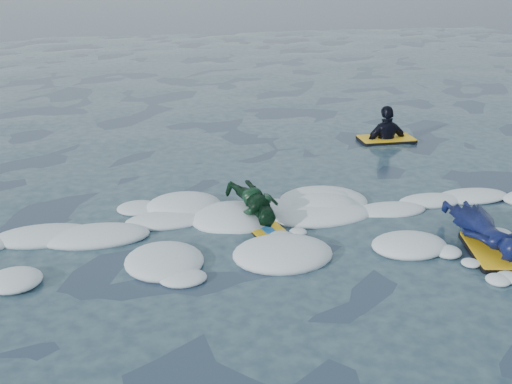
{
  "coord_description": "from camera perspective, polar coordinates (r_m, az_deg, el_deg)",
  "views": [
    {
      "loc": [
        -1.08,
        -6.11,
        3.36
      ],
      "look_at": [
        0.52,
        1.6,
        0.35
      ],
      "focal_mm": 45.0,
      "sensor_mm": 36.0,
      "label": 1
    }
  ],
  "objects": [
    {
      "name": "ground",
      "position": [
        7.06,
        -1.48,
        -7.54
      ],
      "size": [
        120.0,
        120.0,
        0.0
      ],
      "primitive_type": "plane",
      "color": "#18233A",
      "rests_on": "ground"
    },
    {
      "name": "prone_child_unit",
      "position": [
        8.34,
        0.09,
        -1.17
      ],
      "size": [
        0.68,
        1.21,
        0.44
      ],
      "rotation": [
        0.0,
        0.0,
        1.77
      ],
      "color": "black",
      "rests_on": "ground"
    },
    {
      "name": "waiting_rider_unit",
      "position": [
        12.17,
        11.46,
        4.06
      ],
      "size": [
        1.02,
        0.57,
        1.52
      ],
      "rotation": [
        0.0,
        0.0,
        -0.02
      ],
      "color": "black",
      "rests_on": "ground"
    },
    {
      "name": "foam_band",
      "position": [
        7.97,
        -2.82,
        -4.07
      ],
      "size": [
        12.0,
        3.1,
        0.3
      ],
      "primitive_type": null,
      "color": "white",
      "rests_on": "ground"
    },
    {
      "name": "prone_woman_unit",
      "position": [
        8.11,
        19.69,
        -3.34
      ],
      "size": [
        0.76,
        1.57,
        0.39
      ],
      "rotation": [
        0.0,
        0.0,
        1.35
      ],
      "color": "black",
      "rests_on": "ground"
    }
  ]
}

